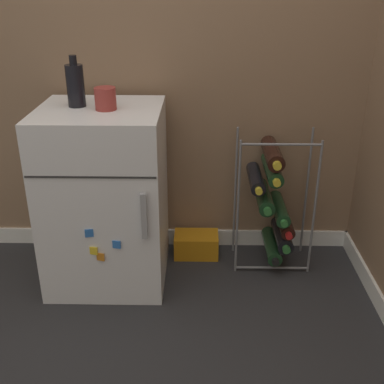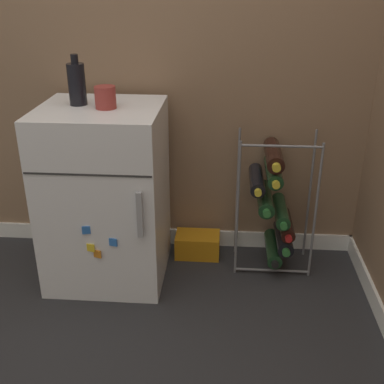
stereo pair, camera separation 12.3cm
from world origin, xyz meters
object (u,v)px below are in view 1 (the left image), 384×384
at_px(soda_box, 196,244).
at_px(fridge_top_bottle, 75,85).
at_px(wine_rack, 273,201).
at_px(fridge_top_cup, 105,99).
at_px(mini_fridge, 106,197).

relative_size(soda_box, fridge_top_bottle, 1.06).
bearing_deg(soda_box, wine_rack, -8.66).
height_order(fridge_top_cup, fridge_top_bottle, fridge_top_bottle).
distance_m(fridge_top_cup, fridge_top_bottle, 0.15).
bearing_deg(fridge_top_bottle, fridge_top_cup, -21.16).
xyz_separation_m(soda_box, fridge_top_bottle, (-0.53, -0.15, 0.89)).
distance_m(wine_rack, fridge_top_bottle, 1.09).
height_order(soda_box, fridge_top_cup, fridge_top_cup).
bearing_deg(fridge_top_bottle, soda_box, 15.95).
bearing_deg(soda_box, fridge_top_bottle, -164.05).
distance_m(wine_rack, fridge_top_cup, 0.96).
xyz_separation_m(mini_fridge, soda_box, (0.43, 0.19, -0.36)).
bearing_deg(fridge_top_cup, fridge_top_bottle, 158.84).
relative_size(wine_rack, fridge_top_bottle, 3.18).
xyz_separation_m(mini_fridge, wine_rack, (0.81, 0.13, -0.07)).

